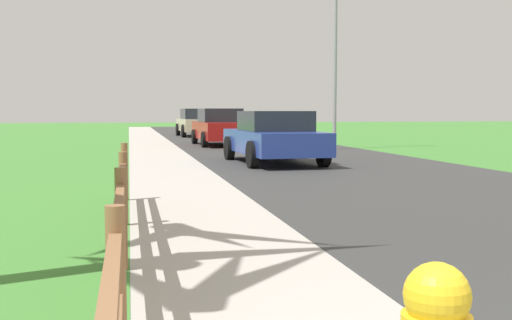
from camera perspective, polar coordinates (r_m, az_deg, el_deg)
The scene contains 9 objects.
ground_plane at distance 26.63m, azimuth -7.18°, elevation 1.23°, with size 120.00×120.00×0.00m, color #3F7E31.
road_asphalt at distance 29.07m, azimuth -0.58°, elevation 1.54°, with size 7.00×66.00×0.01m, color #343434.
curb_concrete at distance 28.57m, azimuth -13.50°, elevation 1.37°, with size 6.00×66.00×0.01m, color #AFA79E.
grass_verge at distance 28.66m, azimuth -16.50°, elevation 1.32°, with size 5.00×66.00×0.00m, color #3F7E31.
rail_fence at distance 5.87m, azimuth -12.18°, elevation -4.55°, with size 0.11×9.47×0.95m.
parked_suv_blue at distance 17.80m, azimuth 1.61°, elevation 2.10°, with size 2.32×4.95×1.48m.
parked_car_red at distance 27.38m, azimuth -3.26°, elevation 3.00°, with size 2.21×4.97×1.60m.
parked_car_beige at distance 37.54m, azimuth -5.42°, elevation 3.44°, with size 2.26×4.72×1.65m.
street_lamp at distance 24.92m, azimuth 7.45°, elevation 10.50°, with size 1.17×0.20×7.01m.
Camera 1 is at (-1.99, -1.51, 1.46)m, focal length 43.95 mm.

